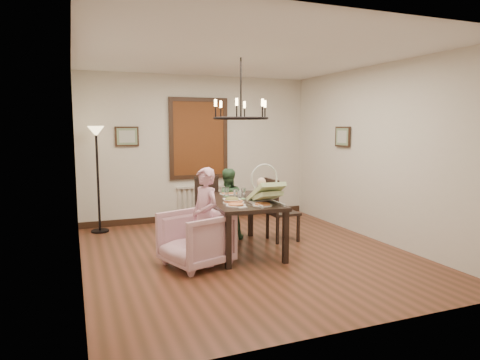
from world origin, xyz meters
TOP-DOWN VIEW (x-y plane):
  - room_shell at (0.00, 0.37)m, footprint 4.51×5.00m
  - dining_table at (-0.02, 0.21)m, footprint 1.05×1.70m
  - chair_far at (-0.12, 1.35)m, footprint 0.46×0.46m
  - chair_right at (0.82, 0.49)m, footprint 0.45×0.45m
  - armchair at (-0.83, -0.23)m, footprint 1.01×1.00m
  - elderly_woman at (-0.70, -0.24)m, footprint 0.37×0.45m
  - seated_man at (0.02, 0.90)m, footprint 0.51×0.42m
  - baby_bouncer at (0.17, -0.26)m, footprint 0.43×0.59m
  - salad_bowl at (-0.24, -0.00)m, footprint 0.29×0.29m
  - pizza_platter at (-0.22, -0.03)m, footprint 0.30×0.30m
  - drinking_glass at (-0.05, 0.33)m, footprint 0.07×0.07m
  - window_blinds at (0.00, 2.46)m, footprint 1.00×0.03m
  - radiator at (0.00, 2.48)m, footprint 0.92×0.12m
  - picture_back at (-1.35, 2.47)m, footprint 0.42×0.03m
  - picture_right at (2.21, 0.90)m, footprint 0.03×0.42m
  - floor_lamp at (-1.90, 2.15)m, footprint 0.30×0.30m
  - chandelier at (-0.02, 0.21)m, footprint 0.80×0.80m

SIDE VIEW (x-z plane):
  - radiator at x=0.00m, z-range 0.04..0.66m
  - armchair at x=-0.83m, z-range 0.00..0.73m
  - seated_man at x=0.02m, z-range 0.00..0.96m
  - chair_far at x=-0.12m, z-range 0.00..0.99m
  - chair_right at x=0.82m, z-range 0.00..1.02m
  - elderly_woman at x=-0.70m, z-range 0.00..1.08m
  - dining_table at x=-0.02m, z-range 0.30..1.06m
  - pizza_platter at x=-0.22m, z-range 0.76..0.80m
  - salad_bowl at x=-0.24m, z-range 0.76..0.84m
  - drinking_glass at x=-0.05m, z-range 0.76..0.90m
  - floor_lamp at x=-1.90m, z-range 0.00..1.80m
  - baby_bouncer at x=0.17m, z-range 0.76..1.15m
  - room_shell at x=0.00m, z-range -0.01..2.80m
  - window_blinds at x=0.00m, z-range 0.90..2.30m
  - picture_back at x=-1.35m, z-range 1.47..1.83m
  - picture_right at x=2.21m, z-range 1.47..1.83m
  - chandelier at x=-0.02m, z-range 1.93..1.97m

